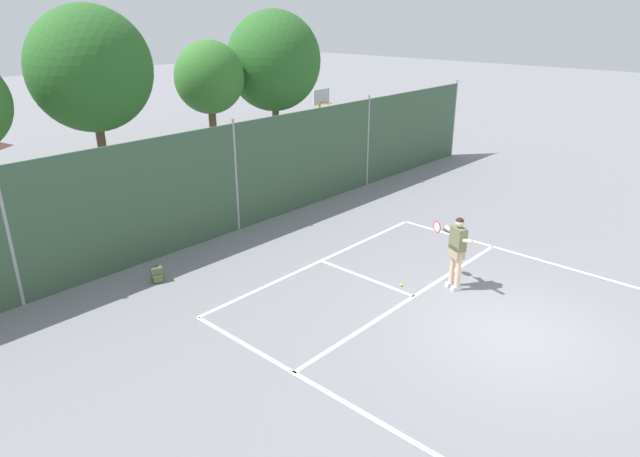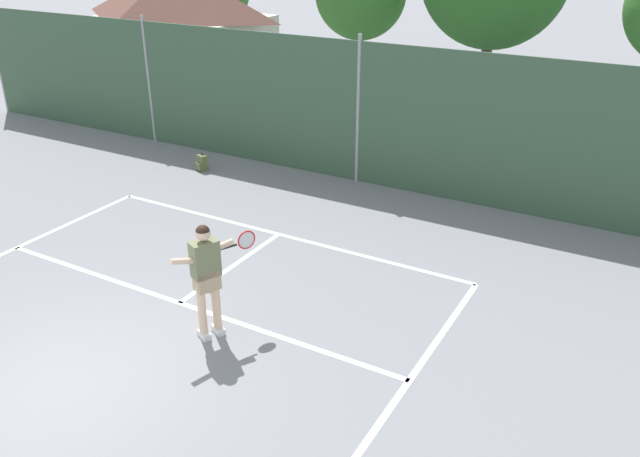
{
  "view_description": "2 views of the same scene",
  "coord_description": "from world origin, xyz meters",
  "px_view_note": "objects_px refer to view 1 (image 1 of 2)",
  "views": [
    {
      "loc": [
        -10.28,
        -3.85,
        6.42
      ],
      "look_at": [
        -1.04,
        4.59,
        1.5
      ],
      "focal_mm": 31.25,
      "sensor_mm": 36.0,
      "label": 1
    },
    {
      "loc": [
        6.6,
        -4.42,
        5.74
      ],
      "look_at": [
        1.79,
        4.05,
        1.14
      ],
      "focal_mm": 36.62,
      "sensor_mm": 36.0,
      "label": 2
    }
  ],
  "objects_px": {
    "tennis_ball": "(401,285)",
    "basketball_hoop": "(320,121)",
    "tennis_player": "(457,246)",
    "backpack_olive": "(157,275)"
  },
  "relations": [
    {
      "from": "tennis_ball",
      "to": "basketball_hoop",
      "type": "bearing_deg",
      "value": 53.91
    },
    {
      "from": "basketball_hoop",
      "to": "backpack_olive",
      "type": "relative_size",
      "value": 7.67
    },
    {
      "from": "tennis_player",
      "to": "tennis_ball",
      "type": "distance_m",
      "value": 1.68
    },
    {
      "from": "basketball_hoop",
      "to": "backpack_olive",
      "type": "xyz_separation_m",
      "value": [
        -9.87,
        -3.42,
        -2.12
      ]
    },
    {
      "from": "basketball_hoop",
      "to": "backpack_olive",
      "type": "distance_m",
      "value": 10.65
    },
    {
      "from": "tennis_player",
      "to": "tennis_ball",
      "type": "height_order",
      "value": "tennis_player"
    },
    {
      "from": "tennis_player",
      "to": "backpack_olive",
      "type": "distance_m",
      "value": 7.48
    },
    {
      "from": "basketball_hoop",
      "to": "tennis_player",
      "type": "height_order",
      "value": "basketball_hoop"
    },
    {
      "from": "basketball_hoop",
      "to": "tennis_ball",
      "type": "distance_m",
      "value": 10.28
    },
    {
      "from": "basketball_hoop",
      "to": "tennis_player",
      "type": "relative_size",
      "value": 1.91
    }
  ]
}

